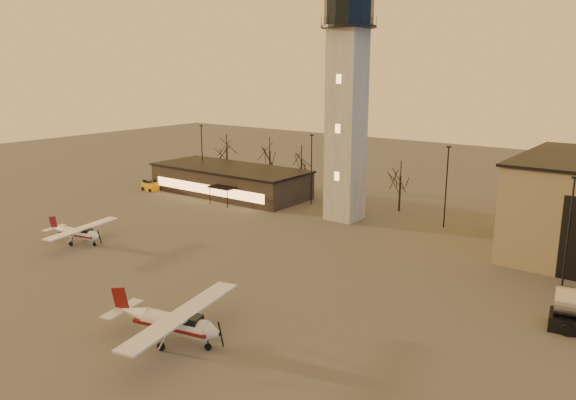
{
  "coord_description": "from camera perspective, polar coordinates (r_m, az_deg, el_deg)",
  "views": [
    {
      "loc": [
        36.67,
        -31.3,
        19.46
      ],
      "look_at": [
        3.53,
        13.0,
        6.28
      ],
      "focal_mm": 35.0,
      "sensor_mm": 36.0,
      "label": 1
    }
  ],
  "objects": [
    {
      "name": "light_poles",
      "position": [
        73.4,
        6.54,
        2.28
      ],
      "size": [
        58.5,
        12.25,
        10.14
      ],
      "color": "black",
      "rests_on": "ground"
    },
    {
      "name": "control_tower",
      "position": [
        71.5,
        6.01,
        10.82
      ],
      "size": [
        6.8,
        6.8,
        32.6
      ],
      "color": "gray",
      "rests_on": "ground"
    },
    {
      "name": "cessna_rear",
      "position": [
        67.35,
        -20.32,
        -3.41
      ],
      "size": [
        8.0,
        10.06,
        2.77
      ],
      "rotation": [
        0.0,
        0.0,
        0.2
      ],
      "color": "white",
      "rests_on": "ground"
    },
    {
      "name": "ground",
      "position": [
        51.99,
        -11.93,
        -8.89
      ],
      "size": [
        220.0,
        220.0,
        0.0
      ],
      "primitive_type": "plane",
      "color": "#484542",
      "rests_on": "ground"
    },
    {
      "name": "service_cart",
      "position": [
        93.01,
        -13.84,
        1.36
      ],
      "size": [
        2.91,
        1.96,
        1.78
      ],
      "rotation": [
        0.0,
        0.0,
        -0.07
      ],
      "color": "#C78C0B",
      "rests_on": "ground"
    },
    {
      "name": "terminal",
      "position": [
        88.01,
        -5.92,
        1.99
      ],
      "size": [
        25.4,
        12.2,
        4.3
      ],
      "color": "black",
      "rests_on": "ground"
    },
    {
      "name": "tree_row",
      "position": [
        87.66,
        1.23,
        4.53
      ],
      "size": [
        37.2,
        9.2,
        8.8
      ],
      "color": "black",
      "rests_on": "ground"
    },
    {
      "name": "cessna_front",
      "position": [
        42.03,
        -11.09,
        -12.63
      ],
      "size": [
        10.08,
        12.67,
        3.49
      ],
      "rotation": [
        0.0,
        0.0,
        0.21
      ],
      "color": "beige",
      "rests_on": "ground"
    }
  ]
}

